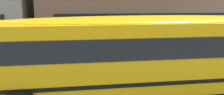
% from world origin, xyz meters
% --- Properties ---
extents(ground_plane, '(400.00, 400.00, 0.00)m').
position_xyz_m(ground_plane, '(0.00, 0.00, 0.00)').
color(ground_plane, '#4C4C4F').
extents(sidewalk_far, '(120.00, 3.00, 0.01)m').
position_xyz_m(sidewalk_far, '(0.00, 8.19, 0.01)').
color(sidewalk_far, gray).
rests_on(sidewalk_far, ground_plane).
extents(lane_centreline, '(110.00, 0.16, 0.01)m').
position_xyz_m(lane_centreline, '(0.00, 0.00, 0.00)').
color(lane_centreline, silver).
rests_on(lane_centreline, ground_plane).
extents(school_bus, '(13.11, 3.10, 2.93)m').
position_xyz_m(school_bus, '(1.97, -1.92, 1.74)').
color(school_bus, yellow).
rests_on(school_bus, ground_plane).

